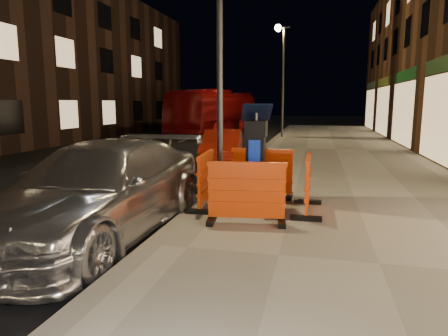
% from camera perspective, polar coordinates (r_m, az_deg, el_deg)
% --- Properties ---
extents(ground_plane, '(120.00, 120.00, 0.00)m').
position_cam_1_polar(ground_plane, '(5.82, -10.18, -12.05)').
color(ground_plane, black).
rests_on(ground_plane, ground).
extents(sidewalk, '(6.00, 60.00, 0.15)m').
position_cam_1_polar(sidewalk, '(5.43, 21.28, -13.34)').
color(sidewalk, gray).
rests_on(sidewalk, ground).
extents(kerb, '(0.30, 60.00, 0.15)m').
position_cam_1_polar(kerb, '(5.79, -10.20, -11.36)').
color(kerb, slate).
rests_on(kerb, ground).
extents(parking_kiosk, '(0.60, 0.60, 1.82)m').
position_cam_1_polar(parking_kiosk, '(7.34, 4.54, 1.13)').
color(parking_kiosk, black).
rests_on(parking_kiosk, sidewalk).
extents(barrier_front, '(1.36, 0.69, 1.02)m').
position_cam_1_polar(barrier_front, '(6.49, 3.23, -3.58)').
color(barrier_front, '#F04409').
rests_on(barrier_front, sidewalk).
extents(barrier_back, '(1.31, 0.56, 1.02)m').
position_cam_1_polar(barrier_back, '(8.33, 5.48, -0.70)').
color(barrier_back, '#F04409').
rests_on(barrier_back, sidewalk).
extents(barrier_kerbside, '(0.63, 1.34, 1.02)m').
position_cam_1_polar(barrier_kerbside, '(7.60, -2.60, -1.65)').
color(barrier_kerbside, '#F04409').
rests_on(barrier_kerbside, sidewalk).
extents(barrier_bldgside, '(0.54, 1.31, 1.02)m').
position_cam_1_polar(barrier_bldgside, '(7.33, 11.87, -2.26)').
color(barrier_bldgside, '#F04409').
rests_on(barrier_bldgside, sidewalk).
extents(car_silver, '(2.25, 5.16, 1.48)m').
position_cam_1_polar(car_silver, '(6.84, -16.85, -9.01)').
color(car_silver, silver).
rests_on(car_silver, ground).
extents(car_red, '(1.72, 3.68, 1.17)m').
position_cam_1_polar(car_red, '(13.85, -0.23, 0.63)').
color(car_red, '#A41D10').
rests_on(car_red, ground).
extents(bus_doubledecker, '(3.86, 10.68, 2.91)m').
position_cam_1_polar(bus_doubledecker, '(27.43, -1.21, 4.98)').
color(bus_doubledecker, maroon).
rests_on(bus_doubledecker, ground).
extents(street_lamp_mid, '(0.12, 0.12, 6.00)m').
position_cam_1_polar(street_lamp_mid, '(8.26, -0.60, 16.61)').
color(street_lamp_mid, '#3F3F44').
rests_on(street_lamp_mid, sidewalk).
extents(street_lamp_far, '(0.12, 0.12, 6.00)m').
position_cam_1_polar(street_lamp_far, '(23.07, 8.43, 11.88)').
color(street_lamp_far, '#3F3F44').
rests_on(street_lamp_far, sidewalk).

